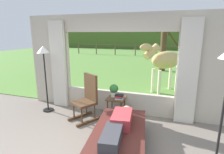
% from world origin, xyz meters
% --- Properties ---
extents(back_wall_with_window, '(5.20, 0.12, 2.55)m').
position_xyz_m(back_wall_with_window, '(0.00, 2.26, 1.25)').
color(back_wall_with_window, '#BCB29E').
rests_on(back_wall_with_window, ground_plane).
extents(curtain_panel_left, '(0.44, 0.10, 2.40)m').
position_xyz_m(curtain_panel_left, '(-1.69, 2.12, 1.20)').
color(curtain_panel_left, beige).
rests_on(curtain_panel_left, ground_plane).
extents(curtain_panel_right, '(0.44, 0.10, 2.40)m').
position_xyz_m(curtain_panel_right, '(1.69, 2.12, 1.20)').
color(curtain_panel_right, beige).
rests_on(curtain_panel_right, ground_plane).
extents(outdoor_pasture_lawn, '(36.00, 21.68, 0.02)m').
position_xyz_m(outdoor_pasture_lawn, '(0.00, 13.16, 0.01)').
color(outdoor_pasture_lawn, '#568438').
rests_on(outdoor_pasture_lawn, ground_plane).
extents(distant_hill_ridge, '(36.00, 2.00, 2.40)m').
position_xyz_m(distant_hill_ridge, '(0.00, 23.00, 1.20)').
color(distant_hill_ridge, '#465E27').
rests_on(distant_hill_ridge, ground_plane).
extents(recliner_sofa, '(1.12, 1.81, 0.42)m').
position_xyz_m(recliner_sofa, '(0.53, 0.63, 0.22)').
color(recliner_sofa, black).
rests_on(recliner_sofa, ground_plane).
extents(reclining_person, '(0.42, 1.44, 0.22)m').
position_xyz_m(reclining_person, '(0.53, 0.58, 0.52)').
color(reclining_person, '#B23338').
rests_on(reclining_person, recliner_sofa).
extents(rocking_chair, '(0.74, 0.82, 1.12)m').
position_xyz_m(rocking_chair, '(-0.55, 1.55, 0.55)').
color(rocking_chair, '#4C331E').
rests_on(rocking_chair, ground_plane).
extents(side_table, '(0.44, 0.44, 0.52)m').
position_xyz_m(side_table, '(0.10, 1.84, 0.43)').
color(side_table, '#4C331E').
rests_on(side_table, ground_plane).
extents(potted_plant, '(0.22, 0.22, 0.32)m').
position_xyz_m(potted_plant, '(0.02, 1.90, 0.70)').
color(potted_plant, silver).
rests_on(potted_plant, side_table).
extents(book_stack, '(0.22, 0.16, 0.12)m').
position_xyz_m(book_stack, '(0.19, 1.78, 0.58)').
color(book_stack, beige).
rests_on(book_stack, side_table).
extents(floor_lamp_left, '(0.32, 0.32, 1.76)m').
position_xyz_m(floor_lamp_left, '(-1.80, 1.66, 1.42)').
color(floor_lamp_left, black).
rests_on(floor_lamp_left, ground_plane).
extents(horse, '(1.49, 1.56, 1.73)m').
position_xyz_m(horse, '(1.09, 4.28, 1.16)').
color(horse, tan).
rests_on(horse, outdoor_pasture_lawn).
extents(pasture_tree, '(1.27, 1.53, 3.01)m').
position_xyz_m(pasture_tree, '(0.90, 8.23, 1.42)').
color(pasture_tree, '#4C3823').
rests_on(pasture_tree, outdoor_pasture_lawn).
extents(pasture_fence_line, '(16.10, 0.10, 1.10)m').
position_xyz_m(pasture_fence_line, '(0.00, 14.88, 0.74)').
color(pasture_fence_line, brown).
rests_on(pasture_fence_line, outdoor_pasture_lawn).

